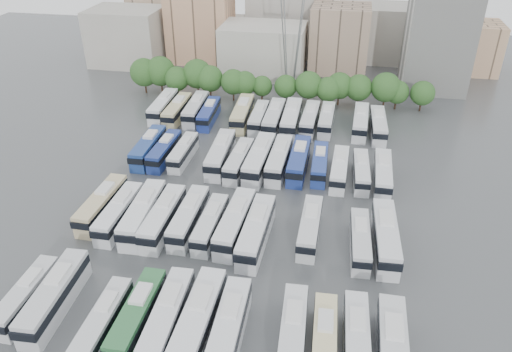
% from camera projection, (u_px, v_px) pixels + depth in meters
% --- Properties ---
extents(ground, '(220.00, 220.00, 0.00)m').
position_uv_depth(ground, '(233.00, 209.00, 73.30)').
color(ground, '#424447').
rests_on(ground, ground).
extents(tree_line, '(65.91, 7.50, 8.40)m').
position_uv_depth(tree_line, '(264.00, 82.00, 107.17)').
color(tree_line, black).
rests_on(tree_line, ground).
extents(city_buildings, '(102.00, 35.00, 20.00)m').
position_uv_depth(city_buildings, '(266.00, 30.00, 131.27)').
color(city_buildings, '#9E998E').
rests_on(city_buildings, ground).
extents(apartment_tower, '(14.00, 14.00, 26.00)m').
position_uv_depth(apartment_tower, '(440.00, 31.00, 110.37)').
color(apartment_tower, silver).
rests_on(apartment_tower, ground).
extents(electricity_pylon, '(9.00, 6.91, 33.83)m').
position_uv_depth(electricity_pylon, '(293.00, 6.00, 105.78)').
color(electricity_pylon, slate).
rests_on(electricity_pylon, ground).
extents(bus_r0_s1, '(2.44, 10.91, 3.42)m').
position_uv_depth(bus_r0_s1, '(26.00, 296.00, 55.64)').
color(bus_r0_s1, silver).
rests_on(bus_r0_s1, ground).
extents(bus_r0_s2, '(3.35, 12.85, 4.00)m').
position_uv_depth(bus_r0_s2, '(55.00, 296.00, 55.22)').
color(bus_r0_s2, silver).
rests_on(bus_r0_s2, ground).
extents(bus_r0_s4, '(2.48, 10.96, 3.43)m').
position_uv_depth(bus_r0_s4, '(103.00, 321.00, 52.38)').
color(bus_r0_s4, silver).
rests_on(bus_r0_s4, ground).
extents(bus_r0_s5, '(2.68, 11.94, 3.74)m').
position_uv_depth(bus_r0_s5, '(138.00, 315.00, 52.91)').
color(bus_r0_s5, '#2D6B3B').
rests_on(bus_r0_s5, ground).
extents(bus_r0_s6, '(3.06, 12.45, 3.88)m').
position_uv_depth(bus_r0_s6, '(168.00, 317.00, 52.62)').
color(bus_r0_s6, silver).
rests_on(bus_r0_s6, ground).
extents(bus_r0_s7, '(3.06, 13.60, 4.26)m').
position_uv_depth(bus_r0_s7, '(198.00, 322.00, 51.70)').
color(bus_r0_s7, white).
rests_on(bus_r0_s7, ground).
extents(bus_r0_s8, '(3.03, 12.67, 3.96)m').
position_uv_depth(bus_r0_s8, '(229.00, 330.00, 51.07)').
color(bus_r0_s8, silver).
rests_on(bus_r0_s8, ground).
extents(bus_r0_s10, '(3.13, 11.90, 3.70)m').
position_uv_depth(bus_r0_s10, '(293.00, 334.00, 50.70)').
color(bus_r0_s10, silver).
rests_on(bus_r0_s10, ground).
extents(bus_r0_s11, '(2.86, 11.27, 3.51)m').
position_uv_depth(bus_r0_s11, '(324.00, 342.00, 49.95)').
color(bus_r0_s11, beige).
rests_on(bus_r0_s11, ground).
extents(bus_r0_s12, '(2.93, 11.57, 3.60)m').
position_uv_depth(bus_r0_s12, '(357.00, 341.00, 50.02)').
color(bus_r0_s12, silver).
rests_on(bus_r0_s12, ground).
extents(bus_r0_s13, '(2.87, 12.81, 4.01)m').
position_uv_depth(bus_r0_s13, '(393.00, 352.00, 48.60)').
color(bus_r0_s13, silver).
rests_on(bus_r0_s13, ground).
extents(bus_r1_s1, '(2.89, 12.29, 3.84)m').
position_uv_depth(bus_r1_s1, '(102.00, 204.00, 71.06)').
color(bus_r1_s1, '#C9B68A').
rests_on(bus_r1_s1, ground).
extents(bus_r1_s2, '(2.64, 12.01, 3.77)m').
position_uv_depth(bus_r1_s2, '(119.00, 213.00, 69.29)').
color(bus_r1_s2, silver).
rests_on(bus_r1_s2, ground).
extents(bus_r1_s3, '(3.43, 13.24, 4.12)m').
position_uv_depth(bus_r1_s3, '(143.00, 213.00, 68.85)').
color(bus_r1_s3, white).
rests_on(bus_r1_s3, ground).
extents(bus_r1_s4, '(2.78, 12.59, 3.95)m').
position_uv_depth(bus_r1_s4, '(163.00, 217.00, 68.17)').
color(bus_r1_s4, silver).
rests_on(bus_r1_s4, ground).
extents(bus_r1_s5, '(2.71, 12.19, 3.82)m').
position_uv_depth(bus_r1_s5, '(189.00, 217.00, 68.29)').
color(bus_r1_s5, silver).
rests_on(bus_r1_s5, ground).
extents(bus_r1_s6, '(2.64, 11.18, 3.49)m').
position_uv_depth(bus_r1_s6, '(210.00, 224.00, 67.26)').
color(bus_r1_s6, silver).
rests_on(bus_r1_s6, ground).
extents(bus_r1_s7, '(3.41, 13.03, 4.05)m').
position_uv_depth(bus_r1_s7, '(235.00, 222.00, 67.05)').
color(bus_r1_s7, silver).
rests_on(bus_r1_s7, ground).
extents(bus_r1_s8, '(3.24, 13.27, 4.14)m').
position_uv_depth(bus_r1_s8, '(256.00, 231.00, 65.34)').
color(bus_r1_s8, silver).
rests_on(bus_r1_s8, ground).
extents(bus_r1_s10, '(2.62, 11.54, 3.61)m').
position_uv_depth(bus_r1_s10, '(310.00, 227.00, 66.57)').
color(bus_r1_s10, silver).
rests_on(bus_r1_s10, ground).
extents(bus_r1_s12, '(2.86, 11.10, 3.45)m').
position_uv_depth(bus_r1_s12, '(360.00, 240.00, 64.18)').
color(bus_r1_s12, silver).
rests_on(bus_r1_s12, ground).
extents(bus_r1_s13, '(3.39, 13.24, 4.12)m').
position_uv_depth(bus_r1_s13, '(386.00, 237.00, 64.30)').
color(bus_r1_s13, silver).
rests_on(bus_r1_s13, ground).
extents(bus_r2_s1, '(2.98, 12.34, 3.85)m').
position_uv_depth(bus_r2_s1, '(148.00, 147.00, 86.25)').
color(bus_r2_s1, navy).
rests_on(bus_r2_s1, ground).
extents(bus_r2_s2, '(2.71, 11.46, 3.58)m').
position_uv_depth(bus_r2_s2, '(164.00, 150.00, 85.52)').
color(bus_r2_s2, navy).
rests_on(bus_r2_s2, ground).
extents(bus_r2_s3, '(2.45, 10.79, 3.38)m').
position_uv_depth(bus_r2_s3, '(183.00, 152.00, 85.25)').
color(bus_r2_s3, silver).
rests_on(bus_r2_s3, ground).
extents(bus_r2_s5, '(3.28, 13.19, 4.11)m').
position_uv_depth(bus_r2_s5, '(220.00, 154.00, 83.88)').
color(bus_r2_s5, silver).
rests_on(bus_r2_s5, ground).
extents(bus_r2_s6, '(3.09, 11.85, 3.69)m').
position_uv_depth(bus_r2_s6, '(239.00, 161.00, 82.29)').
color(bus_r2_s6, silver).
rests_on(bus_r2_s6, ground).
extents(bus_r2_s7, '(3.50, 13.77, 4.29)m').
position_uv_depth(bus_r2_s7, '(259.00, 159.00, 82.20)').
color(bus_r2_s7, silver).
rests_on(bus_r2_s7, ground).
extents(bus_r2_s8, '(3.07, 12.82, 4.01)m').
position_uv_depth(bus_r2_s8, '(279.00, 159.00, 82.28)').
color(bus_r2_s8, silver).
rests_on(bus_r2_s8, ground).
extents(bus_r2_s9, '(2.90, 12.70, 3.98)m').
position_uv_depth(bus_r2_s9, '(299.00, 160.00, 82.13)').
color(bus_r2_s9, navy).
rests_on(bus_r2_s9, ground).
extents(bus_r2_s10, '(2.72, 11.18, 3.49)m').
position_uv_depth(bus_r2_s10, '(320.00, 163.00, 81.66)').
color(bus_r2_s10, navy).
rests_on(bus_r2_s10, ground).
extents(bus_r2_s11, '(2.77, 11.54, 3.60)m').
position_uv_depth(bus_r2_s11, '(339.00, 169.00, 79.98)').
color(bus_r2_s11, silver).
rests_on(bus_r2_s11, ground).
extents(bus_r2_s12, '(2.83, 10.98, 3.42)m').
position_uv_depth(bus_r2_s12, '(361.00, 171.00, 79.51)').
color(bus_r2_s12, silver).
rests_on(bus_r2_s12, ground).
extents(bus_r2_s13, '(2.82, 12.04, 3.76)m').
position_uv_depth(bus_r2_s13, '(383.00, 174.00, 78.48)').
color(bus_r2_s13, silver).
rests_on(bus_r2_s13, ground).
extents(bus_r3_s0, '(3.14, 12.79, 3.99)m').
position_uv_depth(bus_r3_s0, '(163.00, 106.00, 101.82)').
color(bus_r3_s0, silver).
rests_on(bus_r3_s0, ground).
extents(bus_r3_s1, '(2.75, 12.36, 3.87)m').
position_uv_depth(bus_r3_s1, '(177.00, 110.00, 100.24)').
color(bus_r3_s1, '#C9BE8A').
rests_on(bus_r3_s1, ground).
extents(bus_r3_s2, '(3.26, 12.71, 3.95)m').
position_uv_depth(bus_r3_s2, '(196.00, 109.00, 100.63)').
color(bus_r3_s2, silver).
rests_on(bus_r3_s2, ground).
extents(bus_r3_s3, '(3.00, 11.61, 3.61)m').
position_uv_depth(bus_r3_s3, '(209.00, 113.00, 99.20)').
color(bus_r3_s3, navy).
rests_on(bus_r3_s3, ground).
extents(bus_r3_s5, '(3.38, 13.31, 4.14)m').
position_uv_depth(bus_r3_s5, '(242.00, 113.00, 98.52)').
color(bus_r3_s5, '#C8BD8A').
rests_on(bus_r3_s5, ground).
extents(bus_r3_s6, '(2.57, 11.50, 3.60)m').
position_uv_depth(bus_r3_s6, '(259.00, 117.00, 97.44)').
color(bus_r3_s6, silver).
rests_on(bus_r3_s6, ground).
extents(bus_r3_s7, '(2.90, 13.08, 4.10)m').
position_uv_depth(bus_r3_s7, '(274.00, 118.00, 96.69)').
color(bus_r3_s7, silver).
rests_on(bus_r3_s7, ground).
extents(bus_r3_s8, '(3.11, 13.58, 4.25)m').
position_uv_depth(bus_r3_s8, '(291.00, 118.00, 96.30)').
color(bus_r3_s8, silver).
rests_on(bus_r3_s8, ground).
extents(bus_r3_s9, '(3.07, 12.49, 3.90)m').
position_uv_depth(bus_r3_s9, '(310.00, 119.00, 96.32)').
color(bus_r3_s9, silver).
rests_on(bus_r3_s9, ground).
extents(bus_r3_s10, '(2.78, 11.82, 3.69)m').
position_uv_depth(bus_r3_s10, '(327.00, 119.00, 96.51)').
color(bus_r3_s10, silver).
rests_on(bus_r3_s10, ground).
extents(bus_r3_s12, '(3.10, 12.53, 3.91)m').
position_uv_depth(bus_r3_s12, '(360.00, 122.00, 95.38)').
color(bus_r3_s12, silver).
rests_on(bus_r3_s12, ground).
extents(bus_r3_s13, '(3.07, 12.37, 3.86)m').
position_uv_depth(bus_r3_s13, '(378.00, 125.00, 94.13)').
color(bus_r3_s13, silver).
rests_on(bus_r3_s13, ground).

